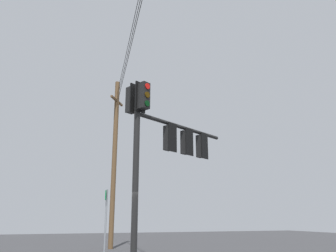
# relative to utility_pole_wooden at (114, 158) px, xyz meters

# --- Properties ---
(signal_mast_assembly) EXTENTS (4.48, 2.81, 6.13)m
(signal_mast_assembly) POSITION_rel_utility_pole_wooden_xyz_m (-0.05, 9.44, -0.90)
(signal_mast_assembly) COLOR black
(signal_mast_assembly) RESTS_ON ground
(utility_pole_wooden) EXTENTS (1.08, 1.64, 10.34)m
(utility_pole_wooden) POSITION_rel_utility_pole_wooden_xyz_m (0.00, 0.00, 0.00)
(utility_pole_wooden) COLOR brown
(utility_pole_wooden) RESTS_ON ground
(route_sign_primary) EXTENTS (0.13, 0.35, 2.80)m
(route_sign_primary) POSITION_rel_utility_pole_wooden_xyz_m (1.43, 7.03, -3.59)
(route_sign_primary) COLOR slate
(route_sign_primary) RESTS_ON ground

